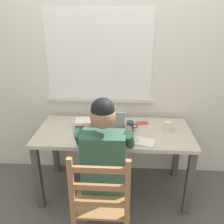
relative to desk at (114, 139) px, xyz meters
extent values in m
plane|color=#56514C|center=(0.00, 0.00, -0.63)|extent=(8.00, 8.00, 0.00)
cube|color=silver|center=(0.00, 0.42, 0.67)|extent=(6.00, 0.04, 2.60)
cube|color=white|center=(-0.18, 0.40, 0.76)|extent=(1.12, 0.01, 0.92)
cube|color=beige|center=(-0.18, 0.39, 0.28)|extent=(1.18, 0.06, 0.04)
cube|color=#BCB29E|center=(0.00, 0.00, 0.08)|extent=(1.52, 0.68, 0.03)
cube|color=#4C4742|center=(-0.71, -0.29, -0.28)|extent=(0.06, 0.06, 0.69)
cube|color=#4C4742|center=(0.71, -0.29, -0.28)|extent=(0.06, 0.06, 0.69)
cube|color=#4C4742|center=(-0.71, 0.29, -0.28)|extent=(0.06, 0.06, 0.69)
cube|color=#4C4742|center=(0.71, 0.29, -0.28)|extent=(0.06, 0.06, 0.69)
cube|color=#2D5642|center=(-0.06, -0.52, 0.08)|extent=(0.34, 0.20, 0.50)
sphere|color=#936B4C|center=(-0.06, -0.52, 0.48)|extent=(0.19, 0.19, 0.19)
sphere|color=black|center=(-0.06, -0.52, 0.53)|extent=(0.17, 0.17, 0.17)
cube|color=black|center=(-0.06, -0.44, 0.51)|extent=(0.13, 0.10, 0.01)
cylinder|color=#38383D|center=(-0.15, -0.32, -0.17)|extent=(0.13, 0.40, 0.13)
cylinder|color=#38383D|center=(0.03, -0.32, -0.17)|extent=(0.13, 0.40, 0.13)
cylinder|color=#38383D|center=(-0.15, -0.12, -0.40)|extent=(0.10, 0.10, 0.46)
cylinder|color=#38383D|center=(0.03, -0.12, -0.40)|extent=(0.10, 0.10, 0.46)
cylinder|color=#2D5642|center=(-0.26, -0.43, 0.24)|extent=(0.10, 0.25, 0.25)
cylinder|color=#936B4C|center=(-0.26, -0.20, 0.14)|extent=(0.07, 0.28, 0.07)
sphere|color=#936B4C|center=(-0.25, -0.06, 0.14)|extent=(0.08, 0.08, 0.08)
cylinder|color=#2D5642|center=(0.14, -0.43, 0.24)|extent=(0.10, 0.25, 0.25)
cylinder|color=#936B4C|center=(0.14, -0.20, 0.14)|extent=(0.07, 0.28, 0.07)
sphere|color=#936B4C|center=(0.13, -0.06, 0.14)|extent=(0.08, 0.08, 0.08)
cube|color=olive|center=(-0.06, -0.64, -0.18)|extent=(0.42, 0.42, 0.02)
cube|color=olive|center=(0.13, -0.45, -0.41)|extent=(0.04, 0.04, 0.44)
cube|color=olive|center=(-0.25, -0.45, -0.41)|extent=(0.04, 0.04, 0.44)
cube|color=olive|center=(0.13, -0.83, 0.07)|extent=(0.04, 0.04, 0.48)
cube|color=olive|center=(-0.25, -0.83, 0.07)|extent=(0.04, 0.04, 0.48)
cube|color=olive|center=(-0.06, -0.83, -0.05)|extent=(0.36, 0.02, 0.04)
cube|color=olive|center=(-0.06, -0.83, 0.09)|extent=(0.36, 0.02, 0.04)
cube|color=olive|center=(-0.06, -0.83, 0.23)|extent=(0.36, 0.02, 0.04)
cube|color=#ADAFB2|center=(-0.06, -0.18, 0.10)|extent=(0.33, 0.23, 0.02)
cube|color=silver|center=(-0.06, -0.18, 0.11)|extent=(0.29, 0.17, 0.00)
cube|color=#ADAFB2|center=(-0.06, -0.04, 0.21)|extent=(0.33, 0.08, 0.21)
cube|color=#99A8B2|center=(-0.06, -0.04, 0.21)|extent=(0.29, 0.06, 0.18)
ellipsoid|color=#ADAFB2|center=(0.20, -0.20, 0.11)|extent=(0.06, 0.10, 0.03)
cylinder|color=beige|center=(0.52, 0.02, 0.15)|extent=(0.07, 0.07, 0.10)
torus|color=beige|center=(0.57, 0.02, 0.15)|extent=(0.05, 0.01, 0.05)
cylinder|color=#2D384C|center=(0.16, 0.00, 0.15)|extent=(0.07, 0.07, 0.10)
torus|color=#2D384C|center=(0.21, 0.00, 0.15)|extent=(0.05, 0.01, 0.05)
cube|color=#2D5B9E|center=(-0.30, 0.07, 0.11)|extent=(0.17, 0.16, 0.03)
cube|color=#BC332D|center=(-0.31, 0.07, 0.13)|extent=(0.17, 0.16, 0.02)
cube|color=white|center=(-0.30, 0.07, 0.16)|extent=(0.20, 0.17, 0.03)
cube|color=white|center=(-0.07, 0.08, 0.10)|extent=(0.24, 0.20, 0.00)
cube|color=silver|center=(0.26, -0.22, 0.10)|extent=(0.27, 0.21, 0.01)
cube|color=#C63D33|center=(0.29, 0.19, 0.10)|extent=(0.14, 0.11, 0.00)
camera|label=1|loc=(0.10, -2.10, 1.16)|focal=38.08mm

